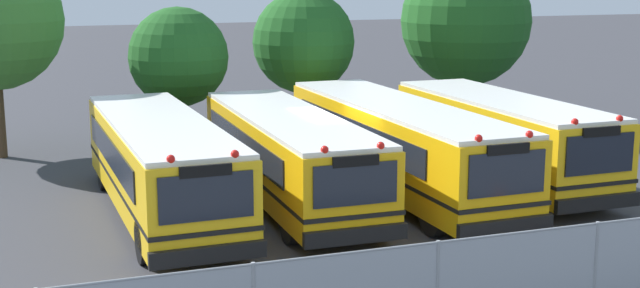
# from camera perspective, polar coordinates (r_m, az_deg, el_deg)

# --- Properties ---
(ground_plane) EXTENTS (160.00, 160.00, 0.00)m
(ground_plane) POSITION_cam_1_polar(r_m,az_deg,el_deg) (24.16, 1.61, -3.61)
(ground_plane) COLOR #38383D
(school_bus_0) EXTENTS (2.67, 10.31, 2.65)m
(school_bus_0) POSITION_cam_1_polar(r_m,az_deg,el_deg) (22.54, -10.53, -1.25)
(school_bus_0) COLOR yellow
(school_bus_0) RESTS_ON ground_plane
(school_bus_1) EXTENTS (2.58, 10.28, 2.57)m
(school_bus_1) POSITION_cam_1_polar(r_m,az_deg,el_deg) (23.50, -2.11, -0.65)
(school_bus_1) COLOR #EAA80C
(school_bus_1) RESTS_ON ground_plane
(school_bus_2) EXTENTS (2.67, 11.43, 2.69)m
(school_bus_2) POSITION_cam_1_polar(r_m,az_deg,el_deg) (24.67, 5.21, 0.06)
(school_bus_2) COLOR #EAA80C
(school_bus_2) RESTS_ON ground_plane
(school_bus_3) EXTENTS (2.62, 9.24, 2.70)m
(school_bus_3) POSITION_cam_1_polar(r_m,az_deg,el_deg) (26.19, 11.94, 0.52)
(school_bus_3) COLOR yellow
(school_bus_3) RESTS_ON ground_plane
(tree_1) EXTENTS (3.41, 3.41, 5.08)m
(tree_1) POSITION_cam_1_polar(r_m,az_deg,el_deg) (29.84, -9.33, 5.69)
(tree_1) COLOR #4C3823
(tree_1) RESTS_ON ground_plane
(tree_2) EXTENTS (3.80, 3.80, 5.56)m
(tree_2) POSITION_cam_1_polar(r_m,az_deg,el_deg) (31.96, -1.16, 6.75)
(tree_2) COLOR #4C3823
(tree_2) RESTS_ON ground_plane
(tree_3) EXTENTS (5.19, 5.19, 6.87)m
(tree_3) POSITION_cam_1_polar(r_m,az_deg,el_deg) (34.98, 9.91, 8.23)
(tree_3) COLOR #4C3823
(tree_3) RESTS_ON ground_plane
(chainlink_fence) EXTENTS (16.00, 0.07, 1.89)m
(chainlink_fence) POSITION_cam_1_polar(r_m,az_deg,el_deg) (15.52, 13.05, -8.85)
(chainlink_fence) COLOR #9EA0A3
(chainlink_fence) RESTS_ON ground_plane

